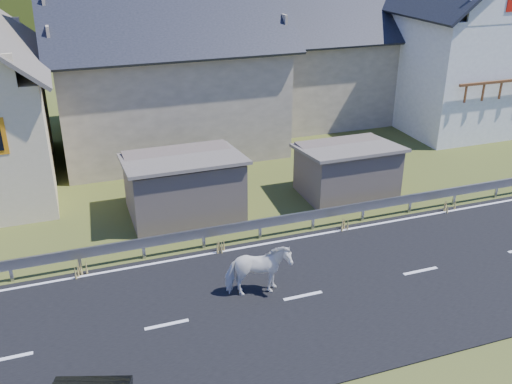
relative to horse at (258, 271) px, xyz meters
name	(u,v)px	position (x,y,z in m)	size (l,w,h in m)	color
ground	(303,297)	(1.20, -0.53, -0.83)	(160.00, 160.00, 0.00)	#3B4718
road	(303,296)	(1.20, -0.53, -0.81)	(60.00, 7.00, 0.04)	black
lane_markings	(303,296)	(1.20, -0.53, -0.78)	(60.00, 6.60, 0.01)	silver
guardrail	(260,224)	(1.20, 3.15, -0.26)	(28.10, 0.09, 0.75)	#93969B
shed_left	(184,186)	(-0.80, 5.97, 0.27)	(4.30, 3.30, 2.40)	#66584E
shed_right	(347,171)	(5.70, 5.47, 0.17)	(3.80, 2.90, 2.20)	#66584E
house_stone_a	(161,47)	(0.20, 14.47, 3.81)	(10.80, 9.80, 8.90)	tan
house_stone_b	(330,37)	(10.20, 16.47, 3.41)	(9.80, 8.80, 8.10)	tan
house_white	(455,24)	(16.20, 13.47, 4.23)	(8.80, 10.80, 9.70)	white
mountain	(87,33)	(6.20, 179.47, -20.83)	(440.00, 280.00, 260.00)	#1E300C
horse	(258,271)	(0.00, 0.00, 0.00)	(1.86, 0.85, 1.57)	white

